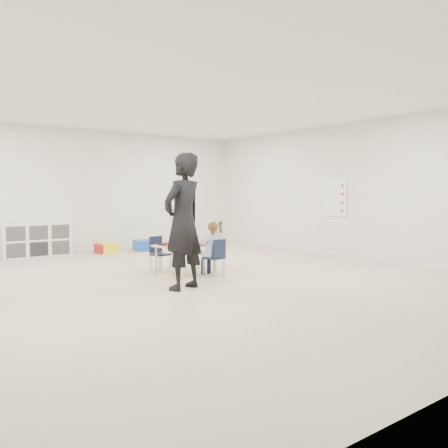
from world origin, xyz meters
TOP-DOWN VIEW (x-y plane):
  - room at (0.00, 0.00)m, footprint 9.00×9.02m
  - table at (0.20, 0.62)m, footprint 1.16×0.73m
  - chair_near at (0.43, 0.16)m, footprint 0.33×0.32m
  - chair_far at (-0.04, 1.07)m, footprint 0.33×0.32m
  - child at (0.43, 0.16)m, footprint 0.46×0.46m
  - lunch_tray_near at (0.25, 0.66)m, footprint 0.25×0.20m
  - lunch_tray_far at (-0.18, 0.64)m, footprint 0.25×0.20m
  - milk_carton at (0.23, 0.52)m, footprint 0.08×0.08m
  - bread_roll at (0.48, 0.54)m, footprint 0.09×0.09m
  - apple_near at (0.03, 0.66)m, footprint 0.07×0.07m
  - apple_far at (-0.29, 0.48)m, footprint 0.07×0.07m
  - cubby_shelf at (-1.20, 4.28)m, footprint 1.40×0.40m
  - rules_poster at (3.98, 0.60)m, footprint 0.02×0.60m
  - adult at (-0.57, -0.49)m, footprint 0.79×0.64m
  - bin_red at (0.18, 3.98)m, footprint 0.34×0.43m
  - bin_yellow at (0.27, 3.98)m, footprint 0.39×0.49m
  - bin_blue at (1.10, 3.89)m, footprint 0.50×0.58m

SIDE VIEW (x-z plane):
  - bin_red at x=0.18m, z-range 0.00..0.20m
  - bin_yellow at x=0.27m, z-range 0.00..0.23m
  - bin_blue at x=1.10m, z-range 0.00..0.25m
  - table at x=0.20m, z-range 0.00..0.50m
  - chair_near at x=0.43m, z-range 0.00..0.59m
  - chair_far at x=-0.04m, z-range 0.00..0.59m
  - cubby_shelf at x=-1.20m, z-range 0.00..0.70m
  - child at x=0.43m, z-range 0.00..0.94m
  - lunch_tray_near at x=0.25m, z-range 0.50..0.53m
  - lunch_tray_far at x=-0.18m, z-range 0.50..0.53m
  - bread_roll at x=0.48m, z-range 0.50..0.56m
  - apple_near at x=0.03m, z-range 0.50..0.57m
  - apple_far at x=-0.29m, z-range 0.50..0.57m
  - milk_carton at x=0.23m, z-range 0.50..0.60m
  - adult at x=-0.57m, z-range 0.00..1.89m
  - rules_poster at x=3.98m, z-range 0.85..1.65m
  - room at x=0.00m, z-range 0.00..2.80m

